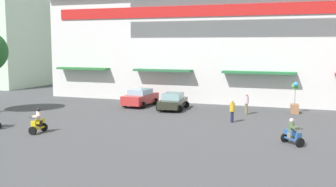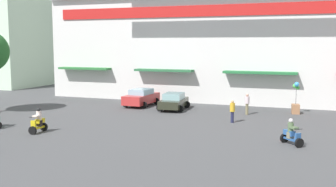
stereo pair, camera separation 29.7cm
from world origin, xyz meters
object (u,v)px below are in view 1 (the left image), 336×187
at_px(pedestrian_0, 232,110).
at_px(balloon_vendor_cart, 295,102).
at_px(parked_car_1, 173,101).
at_px(scooter_rider_7, 292,134).
at_px(parked_car_0, 140,97).
at_px(scooter_rider_2, 38,123).
at_px(pedestrian_1, 246,103).

xyz_separation_m(pedestrian_0, balloon_vendor_cart, (4.03, 5.51, 0.03)).
relative_size(parked_car_1, scooter_rider_7, 2.70).
distance_m(parked_car_0, scooter_rider_2, 12.61).
relative_size(parked_car_0, scooter_rider_2, 2.67).
bearing_deg(pedestrian_1, parked_car_1, 177.22).
distance_m(parked_car_1, scooter_rider_7, 13.81).
xyz_separation_m(scooter_rider_7, pedestrian_0, (-4.39, 5.31, 0.31)).
bearing_deg(pedestrian_0, balloon_vendor_cart, 53.83).
height_order(parked_car_0, pedestrian_1, pedestrian_1).
height_order(parked_car_0, balloon_vendor_cart, balloon_vendor_cart).
relative_size(parked_car_1, balloon_vendor_cart, 1.55).
distance_m(scooter_rider_2, pedestrian_1, 15.92).
bearing_deg(balloon_vendor_cart, pedestrian_1, -152.85).
bearing_deg(scooter_rider_2, pedestrian_1, 44.83).
bearing_deg(parked_car_0, pedestrian_0, -28.06).
distance_m(parked_car_1, pedestrian_0, 7.07).
xyz_separation_m(parked_car_0, scooter_rider_7, (13.69, -10.27, -0.18)).
distance_m(parked_car_0, scooter_rider_7, 17.12).
relative_size(parked_car_0, balloon_vendor_cart, 1.64).
height_order(pedestrian_0, balloon_vendor_cart, balloon_vendor_cart).
xyz_separation_m(parked_car_1, pedestrian_0, (5.84, -3.97, 0.19)).
bearing_deg(parked_car_1, balloon_vendor_cart, 8.87).
distance_m(scooter_rider_2, scooter_rider_7, 15.40).
bearing_deg(scooter_rider_7, pedestrian_0, 129.56).
height_order(parked_car_1, pedestrian_0, pedestrian_0).
height_order(parked_car_1, scooter_rider_2, scooter_rider_2).
bearing_deg(parked_car_0, scooter_rider_2, -97.04).
distance_m(parked_car_0, balloon_vendor_cart, 13.35).
distance_m(scooter_rider_2, balloon_vendor_cart, 19.80).
relative_size(pedestrian_0, balloon_vendor_cart, 0.63).
xyz_separation_m(parked_car_0, scooter_rider_2, (-1.55, -12.51, -0.13)).
distance_m(parked_car_0, pedestrian_1, 9.83).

